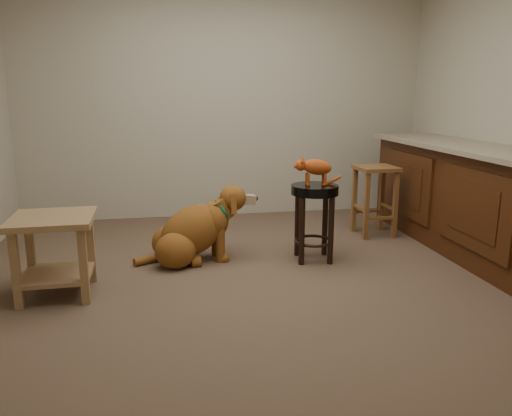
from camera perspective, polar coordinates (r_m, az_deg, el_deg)
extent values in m
cube|color=brown|center=(3.92, 0.26, -7.56)|extent=(4.50, 4.00, 0.01)
cube|color=#B0A68E|center=(5.64, -3.49, 12.23)|extent=(4.50, 0.04, 2.60)
cube|color=#B0A68E|center=(1.74, 12.54, 10.16)|extent=(4.50, 0.04, 2.60)
cube|color=#49230D|center=(4.79, 23.16, 0.81)|extent=(0.60, 2.50, 0.90)
cube|color=gray|center=(4.71, 23.36, 6.39)|extent=(0.70, 2.56, 0.04)
cube|color=black|center=(4.91, 23.13, -3.75)|extent=(0.52, 2.50, 0.10)
cube|color=#49230D|center=(4.16, 23.71, -0.26)|extent=(0.02, 0.90, 0.62)
cube|color=#49230D|center=(5.09, 16.91, 2.54)|extent=(0.02, 0.90, 0.62)
cube|color=#3C1C0A|center=(4.16, 23.57, -0.26)|extent=(0.02, 0.60, 0.40)
cube|color=#3C1C0A|center=(5.09, 16.79, 2.54)|extent=(0.02, 0.60, 0.40)
cylinder|color=black|center=(4.33, 7.89, -1.74)|extent=(0.05, 0.05, 0.56)
cylinder|color=black|center=(4.29, 4.76, -1.81)|extent=(0.05, 0.05, 0.56)
cylinder|color=black|center=(4.11, 8.56, -2.59)|extent=(0.05, 0.05, 0.56)
cylinder|color=black|center=(4.06, 5.26, -2.67)|extent=(0.05, 0.05, 0.56)
torus|color=black|center=(4.23, 6.57, -3.75)|extent=(0.36, 0.36, 0.03)
cylinder|color=black|center=(4.12, 6.73, 2.11)|extent=(0.39, 0.39, 0.08)
cube|color=brown|center=(5.23, 14.16, 1.01)|extent=(0.04, 0.04, 0.65)
cube|color=brown|center=(5.11, 11.16, 0.88)|extent=(0.04, 0.04, 0.65)
cube|color=brown|center=(4.97, 15.63, 0.30)|extent=(0.04, 0.04, 0.65)
cube|color=brown|center=(4.84, 12.51, 0.15)|extent=(0.04, 0.04, 0.65)
cube|color=brown|center=(4.97, 13.57, 4.45)|extent=(0.38, 0.38, 0.04)
cube|color=olive|center=(3.89, -18.34, -4.34)|extent=(0.05, 0.05, 0.52)
cube|color=olive|center=(3.96, -24.36, -4.54)|extent=(0.05, 0.05, 0.52)
cube|color=olive|center=(3.50, -19.08, -6.35)|extent=(0.05, 0.05, 0.52)
cube|color=olive|center=(3.58, -25.76, -6.51)|extent=(0.05, 0.05, 0.52)
cube|color=olive|center=(3.65, -22.26, -1.19)|extent=(0.56, 0.56, 0.04)
cube|color=olive|center=(3.76, -21.74, -7.05)|extent=(0.47, 0.47, 0.03)
ellipsoid|color=brown|center=(4.30, -9.63, -3.88)|extent=(0.36, 0.31, 0.30)
ellipsoid|color=brown|center=(4.06, -9.19, -4.85)|extent=(0.36, 0.31, 0.30)
cylinder|color=brown|center=(4.37, -7.52, -4.96)|extent=(0.09, 0.10, 0.09)
cylinder|color=brown|center=(4.10, -6.87, -6.14)|extent=(0.09, 0.10, 0.09)
ellipsoid|color=brown|center=(4.17, -7.29, -2.58)|extent=(0.72, 0.43, 0.62)
ellipsoid|color=brown|center=(4.18, -4.90, -1.40)|extent=(0.29, 0.31, 0.31)
cylinder|color=brown|center=(4.31, -4.60, -3.16)|extent=(0.09, 0.09, 0.36)
cylinder|color=brown|center=(4.15, -4.10, -3.79)|extent=(0.09, 0.09, 0.36)
sphere|color=brown|center=(4.36, -4.20, -5.10)|extent=(0.09, 0.09, 0.09)
sphere|color=brown|center=(4.20, -3.69, -5.79)|extent=(0.09, 0.09, 0.09)
cylinder|color=brown|center=(4.17, -3.91, -0.08)|extent=(0.24, 0.18, 0.23)
ellipsoid|color=brown|center=(4.17, -2.67, 1.14)|extent=(0.25, 0.23, 0.22)
cube|color=#9A7F60|center=(4.21, -1.05, 0.99)|extent=(0.16, 0.10, 0.10)
sphere|color=black|center=(4.23, -0.12, 1.11)|extent=(0.05, 0.05, 0.05)
cube|color=brown|center=(4.27, -3.23, 1.02)|extent=(0.05, 0.06, 0.16)
cube|color=brown|center=(4.08, -2.58, 0.46)|extent=(0.05, 0.06, 0.16)
torus|color=#0B5E3B|center=(4.17, -3.91, -0.20)|extent=(0.15, 0.22, 0.19)
cylinder|color=#D8BF4C|center=(4.20, -3.27, -1.04)|extent=(0.01, 0.04, 0.04)
cylinder|color=brown|center=(4.24, -11.98, -5.75)|extent=(0.28, 0.19, 0.07)
ellipsoid|color=#A33C10|center=(4.09, 6.99, 4.67)|extent=(0.27, 0.15, 0.16)
cylinder|color=#A33C10|center=(4.13, 5.82, 3.38)|extent=(0.03, 0.03, 0.10)
sphere|color=#A33C10|center=(4.14, 5.81, 2.85)|extent=(0.03, 0.03, 0.03)
cylinder|color=#A33C10|center=(4.06, 5.99, 3.22)|extent=(0.03, 0.03, 0.10)
sphere|color=#A33C10|center=(4.07, 5.97, 2.68)|extent=(0.03, 0.03, 0.03)
cylinder|color=#A33C10|center=(4.15, 7.71, 3.38)|extent=(0.03, 0.03, 0.10)
sphere|color=#A33C10|center=(4.16, 7.69, 2.86)|extent=(0.03, 0.03, 0.03)
cylinder|color=#A33C10|center=(4.09, 7.90, 3.22)|extent=(0.03, 0.03, 0.10)
sphere|color=#A33C10|center=(4.10, 7.88, 2.70)|extent=(0.03, 0.03, 0.03)
sphere|color=#A33C10|center=(4.07, 5.13, 4.89)|extent=(0.09, 0.09, 0.09)
sphere|color=#A33C10|center=(4.06, 4.58, 4.77)|extent=(0.04, 0.04, 0.04)
sphere|color=brown|center=(4.06, 4.38, 4.77)|extent=(0.01, 0.01, 0.01)
cone|color=#A33C10|center=(4.09, 5.21, 5.64)|extent=(0.04, 0.04, 0.04)
cone|color=#C66B60|center=(4.09, 5.18, 5.61)|extent=(0.02, 0.02, 0.03)
cone|color=#A33C10|center=(4.04, 5.34, 5.54)|extent=(0.04, 0.04, 0.04)
cone|color=#C66B60|center=(4.04, 5.31, 5.50)|extent=(0.02, 0.02, 0.03)
cylinder|color=#A33C10|center=(4.18, 8.60, 3.03)|extent=(0.19, 0.09, 0.09)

